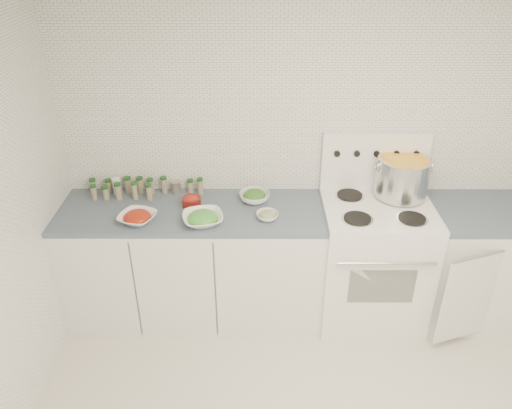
{
  "coord_description": "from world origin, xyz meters",
  "views": [
    {
      "loc": [
        -0.36,
        -1.79,
        2.66
      ],
      "look_at": [
        -0.37,
        1.14,
        0.97
      ],
      "focal_mm": 35.0,
      "sensor_mm": 36.0,
      "label": 1
    }
  ],
  "objects_px": {
    "stove": "(372,258)",
    "bowl_tomato": "(137,217)",
    "stock_pot": "(402,175)",
    "bowl_snowpea": "(203,218)"
  },
  "relations": [
    {
      "from": "bowl_tomato",
      "to": "bowl_snowpea",
      "type": "relative_size",
      "value": 0.94
    },
    {
      "from": "stove",
      "to": "bowl_snowpea",
      "type": "height_order",
      "value": "stove"
    },
    {
      "from": "stock_pot",
      "to": "bowl_tomato",
      "type": "relative_size",
      "value": 1.29
    },
    {
      "from": "bowl_snowpea",
      "to": "bowl_tomato",
      "type": "bearing_deg",
      "value": 177.82
    },
    {
      "from": "stock_pot",
      "to": "bowl_tomato",
      "type": "height_order",
      "value": "stock_pot"
    },
    {
      "from": "stove",
      "to": "bowl_snowpea",
      "type": "relative_size",
      "value": 4.28
    },
    {
      "from": "stove",
      "to": "stock_pot",
      "type": "xyz_separation_m",
      "value": [
        0.17,
        0.15,
        0.6
      ]
    },
    {
      "from": "stove",
      "to": "bowl_tomato",
      "type": "relative_size",
      "value": 4.54
    },
    {
      "from": "bowl_tomato",
      "to": "stock_pot",
      "type": "bearing_deg",
      "value": 9.42
    },
    {
      "from": "stock_pot",
      "to": "bowl_snowpea",
      "type": "distance_m",
      "value": 1.42
    }
  ]
}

